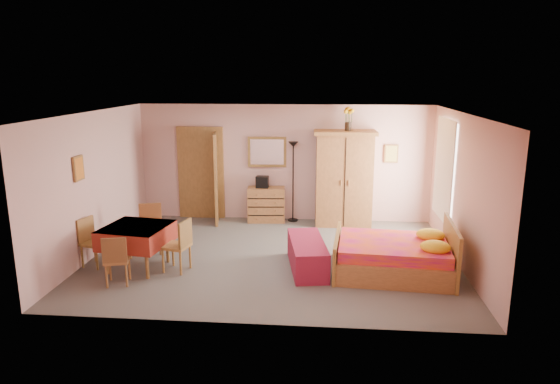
# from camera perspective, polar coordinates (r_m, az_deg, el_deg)

# --- Properties ---
(floor) EXTENTS (6.50, 6.50, 0.00)m
(floor) POSITION_cam_1_polar(r_m,az_deg,el_deg) (9.13, -0.80, -7.46)
(floor) COLOR #635D57
(floor) RESTS_ON ground
(ceiling) EXTENTS (6.50, 6.50, 0.00)m
(ceiling) POSITION_cam_1_polar(r_m,az_deg,el_deg) (8.57, -0.85, 9.03)
(ceiling) COLOR brown
(ceiling) RESTS_ON wall_back
(wall_back) EXTENTS (6.50, 0.10, 2.60)m
(wall_back) POSITION_cam_1_polar(r_m,az_deg,el_deg) (11.20, 0.49, 3.33)
(wall_back) COLOR #D09E97
(wall_back) RESTS_ON floor
(wall_front) EXTENTS (6.50, 0.10, 2.60)m
(wall_front) POSITION_cam_1_polar(r_m,az_deg,el_deg) (6.36, -3.14, -4.44)
(wall_front) COLOR #D09E97
(wall_front) RESTS_ON floor
(wall_left) EXTENTS (0.10, 5.00, 2.60)m
(wall_left) POSITION_cam_1_polar(r_m,az_deg,el_deg) (9.64, -20.42, 0.86)
(wall_left) COLOR #D09E97
(wall_left) RESTS_ON floor
(wall_right) EXTENTS (0.10, 5.00, 2.60)m
(wall_right) POSITION_cam_1_polar(r_m,az_deg,el_deg) (9.03, 20.15, 0.08)
(wall_right) COLOR #D09E97
(wall_right) RESTS_ON floor
(doorway) EXTENTS (1.06, 0.12, 2.15)m
(doorway) POSITION_cam_1_polar(r_m,az_deg,el_deg) (11.53, -8.99, 2.06)
(doorway) COLOR #9E6B35
(doorway) RESTS_ON floor
(window) EXTENTS (0.08, 1.40, 1.95)m
(window) POSITION_cam_1_polar(r_m,az_deg,el_deg) (10.13, 18.30, 2.46)
(window) COLOR white
(window) RESTS_ON wall_right
(picture_left) EXTENTS (0.04, 0.32, 0.42)m
(picture_left) POSITION_cam_1_polar(r_m,az_deg,el_deg) (9.03, -22.05, 2.52)
(picture_left) COLOR orange
(picture_left) RESTS_ON wall_left
(picture_back) EXTENTS (0.30, 0.04, 0.40)m
(picture_back) POSITION_cam_1_polar(r_m,az_deg,el_deg) (11.19, 12.59, 4.30)
(picture_back) COLOR #D8BF59
(picture_back) RESTS_ON wall_back
(chest_of_drawers) EXTENTS (0.86, 0.48, 0.78)m
(chest_of_drawers) POSITION_cam_1_polar(r_m,az_deg,el_deg) (11.21, -1.57, -1.43)
(chest_of_drawers) COLOR #9C6235
(chest_of_drawers) RESTS_ON floor
(wall_mirror) EXTENTS (0.86, 0.09, 0.68)m
(wall_mirror) POSITION_cam_1_polar(r_m,az_deg,el_deg) (11.18, -1.49, 4.61)
(wall_mirror) COLOR white
(wall_mirror) RESTS_ON wall_back
(stereo) EXTENTS (0.28, 0.21, 0.26)m
(stereo) POSITION_cam_1_polar(r_m,az_deg,el_deg) (11.09, -2.03, 1.15)
(stereo) COLOR black
(stereo) RESTS_ON chest_of_drawers
(floor_lamp) EXTENTS (0.28, 0.28, 1.80)m
(floor_lamp) POSITION_cam_1_polar(r_m,az_deg,el_deg) (11.13, 1.50, 1.17)
(floor_lamp) COLOR black
(floor_lamp) RESTS_ON floor
(wardrobe) EXTENTS (1.34, 0.72, 2.07)m
(wardrobe) POSITION_cam_1_polar(r_m,az_deg,el_deg) (10.90, 7.32, 1.54)
(wardrobe) COLOR #A26636
(wardrobe) RESTS_ON floor
(sunflower_vase) EXTENTS (0.21, 0.21, 0.50)m
(sunflower_vase) POSITION_cam_1_polar(r_m,az_deg,el_deg) (10.73, 7.81, 8.29)
(sunflower_vase) COLOR yellow
(sunflower_vase) RESTS_ON wardrobe
(bed) EXTENTS (2.05, 1.67, 0.90)m
(bed) POSITION_cam_1_polar(r_m,az_deg,el_deg) (8.50, 12.78, -6.19)
(bed) COLOR #BE1264
(bed) RESTS_ON floor
(bench) EXTENTS (0.78, 1.55, 0.49)m
(bench) POSITION_cam_1_polar(r_m,az_deg,el_deg) (8.56, 3.13, -7.16)
(bench) COLOR maroon
(bench) RESTS_ON floor
(dining_table) EXTENTS (1.16, 1.16, 0.75)m
(dining_table) POSITION_cam_1_polar(r_m,az_deg,el_deg) (8.86, -15.98, -6.08)
(dining_table) COLOR maroon
(dining_table) RESTS_ON floor
(chair_south) EXTENTS (0.44, 0.44, 0.81)m
(chair_south) POSITION_cam_1_polar(r_m,az_deg,el_deg) (8.30, -18.11, -7.33)
(chair_south) COLOR #A56A38
(chair_south) RESTS_ON floor
(chair_north) EXTENTS (0.51, 0.51, 0.90)m
(chair_north) POSITION_cam_1_polar(r_m,az_deg,el_deg) (9.53, -14.57, -4.14)
(chair_north) COLOR #925D31
(chair_north) RESTS_ON floor
(chair_west) EXTENTS (0.47, 0.47, 0.85)m
(chair_west) POSITION_cam_1_polar(r_m,az_deg,el_deg) (9.18, -20.41, -5.42)
(chair_west) COLOR olive
(chair_west) RESTS_ON floor
(chair_east) EXTENTS (0.49, 0.49, 0.89)m
(chair_east) POSITION_cam_1_polar(r_m,az_deg,el_deg) (8.57, -11.79, -6.00)
(chair_east) COLOR #AE7B3B
(chair_east) RESTS_ON floor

